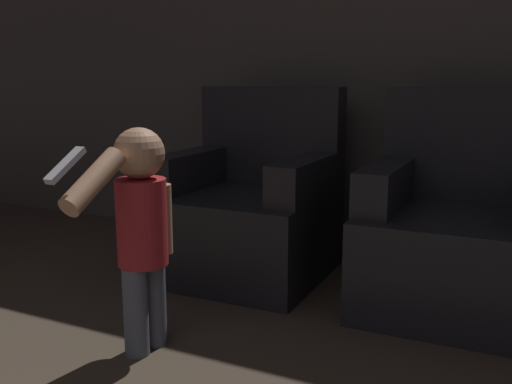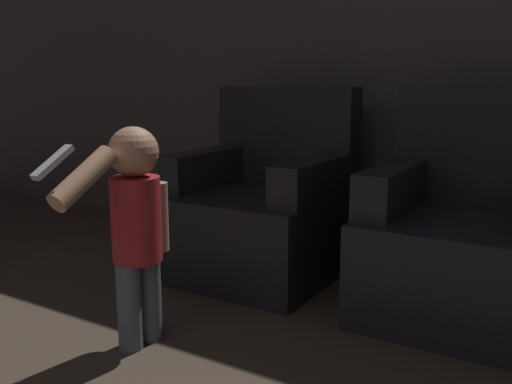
{
  "view_description": "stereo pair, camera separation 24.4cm",
  "coord_description": "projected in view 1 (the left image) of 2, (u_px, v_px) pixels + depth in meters",
  "views": [
    {
      "loc": [
        0.99,
        1.14,
        1.04
      ],
      "look_at": [
        -0.07,
        3.3,
        0.56
      ],
      "focal_mm": 40.0,
      "sensor_mm": 36.0,
      "label": 1
    },
    {
      "loc": [
        1.2,
        1.26,
        1.04
      ],
      "look_at": [
        -0.07,
        3.3,
        0.56
      ],
      "focal_mm": 40.0,
      "sensor_mm": 36.0,
      "label": 2
    }
  ],
  "objects": [
    {
      "name": "armchair_right",
      "position": [
        460.0,
        233.0,
        2.62
      ],
      "size": [
        0.84,
        0.85,
        1.0
      ],
      "rotation": [
        0.0,
        0.0,
        0.02
      ],
      "color": "black",
      "rests_on": "ground_plane"
    },
    {
      "name": "person_toddler",
      "position": [
        140.0,
        222.0,
        2.13
      ],
      "size": [
        0.19,
        0.6,
        0.87
      ],
      "rotation": [
        0.0,
        0.0,
        1.5
      ],
      "color": "#474C56",
      "rests_on": "ground_plane"
    },
    {
      "name": "armchair_left",
      "position": [
        250.0,
        210.0,
        3.09
      ],
      "size": [
        0.84,
        0.85,
        1.0
      ],
      "rotation": [
        0.0,
        0.0,
        0.01
      ],
      "color": "black",
      "rests_on": "ground_plane"
    },
    {
      "name": "wall_back",
      "position": [
        357.0,
        34.0,
        3.34
      ],
      "size": [
        8.4,
        0.05,
        2.6
      ],
      "color": "#423D38",
      "rests_on": "ground_plane"
    }
  ]
}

